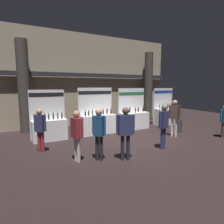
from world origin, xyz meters
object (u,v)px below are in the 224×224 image
exhibitor_booth_2 (134,119)px  visitor_5 (77,131)px  exhibitor_booth_0 (49,128)px  visitor_4 (174,115)px  exhibitor_booth_1 (98,122)px  visitor_6 (164,123)px  trash_bin (179,126)px  visitor_1 (125,128)px  exhibitor_booth_3 (166,115)px  visitor_2 (99,130)px  visitor_0 (40,127)px

exhibitor_booth_2 → visitor_5: exhibitor_booth_2 is taller
exhibitor_booth_0 → visitor_4: bearing=-22.5°
exhibitor_booth_1 → visitor_6: size_ratio=1.37×
trash_bin → visitor_1: size_ratio=0.37×
exhibitor_booth_3 → visitor_2: exhibitor_booth_3 is taller
exhibitor_booth_1 → exhibitor_booth_2: size_ratio=1.02×
visitor_4 → visitor_5: (-5.17, -0.72, -0.07)m
visitor_0 → exhibitor_booth_0: bearing=-68.8°
exhibitor_booth_2 → exhibitor_booth_3: bearing=1.6°
exhibitor_booth_2 → visitor_5: (-4.41, -3.05, 0.43)m
visitor_4 → visitor_6: 2.09m
exhibitor_booth_2 → exhibitor_booth_3: (2.55, 0.07, 0.03)m
exhibitor_booth_2 → visitor_6: bearing=-106.4°
exhibitor_booth_3 → exhibitor_booth_0: bearing=-179.0°
visitor_5 → trash_bin: bearing=-91.3°
trash_bin → visitor_0: bearing=177.8°
exhibitor_booth_3 → visitor_6: size_ratio=1.33×
exhibitor_booth_1 → exhibitor_booth_3: (4.86, 0.10, 0.01)m
visitor_0 → visitor_5: visitor_5 is taller
exhibitor_booth_3 → trash_bin: size_ratio=3.48×
exhibitor_booth_3 → visitor_4: bearing=-126.8°
exhibitor_booth_3 → trash_bin: (-0.89, -1.90, -0.28)m
visitor_0 → exhibitor_booth_3: bearing=-125.9°
exhibitor_booth_3 → exhibitor_booth_1: bearing=-178.9°
exhibitor_booth_0 → visitor_4: 5.98m
visitor_5 → visitor_6: (3.40, -0.39, 0.02)m
exhibitor_booth_0 → exhibitor_booth_2: size_ratio=0.98×
exhibitor_booth_0 → exhibitor_booth_1: 2.45m
visitor_0 → visitor_4: size_ratio=0.91×
exhibitor_booth_1 → exhibitor_booth_2: bearing=0.6°
trash_bin → visitor_4: (-0.91, -0.50, 0.75)m
visitor_1 → visitor_5: size_ratio=1.05×
exhibitor_booth_1 → visitor_2: 3.59m
exhibitor_booth_1 → exhibitor_booth_2: (2.31, 0.02, -0.02)m
trash_bin → visitor_5: visitor_5 is taller
exhibitor_booth_1 → visitor_2: bearing=-113.5°
exhibitor_booth_2 → visitor_4: 2.50m
trash_bin → visitor_1: visitor_1 is taller
visitor_0 → visitor_1: visitor_1 is taller
trash_bin → visitor_0: (-7.00, 0.27, 0.63)m
exhibitor_booth_3 → visitor_2: 7.14m
exhibitor_booth_3 → trash_bin: exhibitor_booth_3 is taller
exhibitor_booth_3 → visitor_1: size_ratio=1.30×
visitor_0 → visitor_5: size_ratio=0.97×
exhibitor_booth_2 → visitor_1: exhibitor_booth_2 is taller
trash_bin → exhibitor_booth_3: bearing=64.8°
exhibitor_booth_2 → visitor_6: size_ratio=1.34×
visitor_2 → visitor_5: visitor_2 is taller
exhibitor_booth_1 → visitor_6: (1.29, -3.42, 0.44)m
visitor_4 → exhibitor_booth_1: bearing=-151.4°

